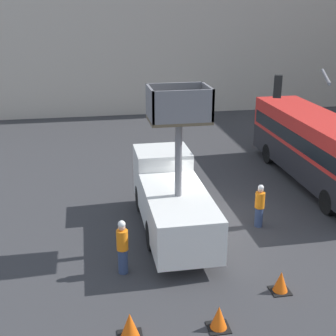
{
  "coord_description": "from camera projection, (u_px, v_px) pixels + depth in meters",
  "views": [
    {
      "loc": [
        -4.45,
        -16.65,
        8.49
      ],
      "look_at": [
        -1.44,
        0.13,
        2.33
      ],
      "focal_mm": 50.0,
      "sensor_mm": 36.0,
      "label": 1
    }
  ],
  "objects": [
    {
      "name": "traffic_cone_near_truck",
      "position": [
        281.0,
        282.0,
        14.33
      ],
      "size": [
        0.6,
        0.6,
        0.68
      ],
      "color": "black",
      "rests_on": "ground_plane"
    },
    {
      "name": "road_worker_near_truck",
      "position": [
        122.0,
        247.0,
        15.12
      ],
      "size": [
        0.38,
        0.38,
        1.89
      ],
      "rotation": [
        0.0,
        0.0,
        3.22
      ],
      "color": "navy",
      "rests_on": "ground_plane"
    },
    {
      "name": "traffic_cone_mid_road",
      "position": [
        130.0,
        326.0,
        12.34
      ],
      "size": [
        0.67,
        0.67,
        0.77
      ],
      "color": "black",
      "rests_on": "ground_plane"
    },
    {
      "name": "traffic_light_pole",
      "position": [
        334.0,
        118.0,
        18.56
      ],
      "size": [
        3.56,
        3.31,
        5.98
      ],
      "color": "slate",
      "rests_on": "ground_plane"
    },
    {
      "name": "traffic_cone_far_side",
      "position": [
        219.0,
        318.0,
        12.72
      ],
      "size": [
        0.61,
        0.61,
        0.7
      ],
      "color": "black",
      "rests_on": "ground_plane"
    },
    {
      "name": "city_bus",
      "position": [
        318.0,
        146.0,
        22.27
      ],
      "size": [
        2.43,
        10.67,
        3.28
      ],
      "rotation": [
        0.0,
        0.0,
        1.25
      ],
      "color": "#232328",
      "rests_on": "ground_plane"
    },
    {
      "name": "ground_plane",
      "position": [
        203.0,
        221.0,
        19.04
      ],
      "size": [
        120.0,
        120.0,
        0.0
      ],
      "primitive_type": "plane",
      "color": "#333335"
    },
    {
      "name": "road_worker_directing",
      "position": [
        260.0,
        206.0,
        18.3
      ],
      "size": [
        0.38,
        0.38,
        1.77
      ],
      "rotation": [
        0.0,
        0.0,
        0.79
      ],
      "color": "navy",
      "rests_on": "ground_plane"
    },
    {
      "name": "utility_truck",
      "position": [
        172.0,
        196.0,
        17.71
      ],
      "size": [
        2.22,
        6.75,
        5.85
      ],
      "color": "silver",
      "rests_on": "ground_plane"
    }
  ]
}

